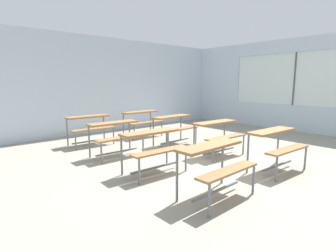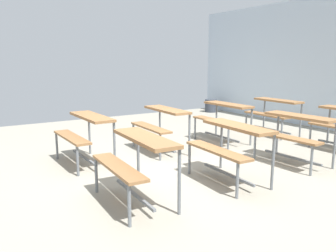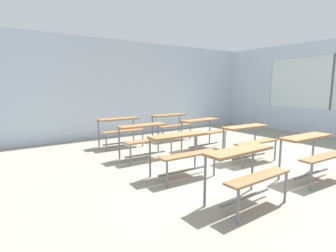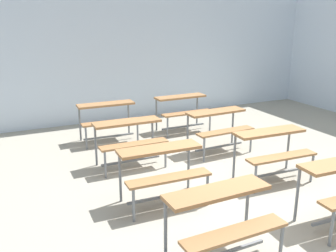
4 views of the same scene
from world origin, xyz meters
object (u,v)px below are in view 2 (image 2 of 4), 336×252
(desk_bench_r0c0, at_px, (85,128))
(trash_bin, at_px, (211,106))
(desk_bench_r2c0, at_px, (223,113))
(desk_bench_r3c0, at_px, (274,108))
(desk_bench_r1c1, at_px, (231,139))
(desk_bench_r1c0, at_px, (161,119))
(desk_bench_r0c1, at_px, (136,153))
(desk_bench_r2c1, at_px, (295,127))

(desk_bench_r0c0, height_order, trash_bin, desk_bench_r0c0)
(desk_bench_r2c0, xyz_separation_m, desk_bench_r3c0, (0.04, 1.38, 0.00))
(desk_bench_r0c0, relative_size, desk_bench_r1c1, 0.98)
(desk_bench_r0c0, distance_m, desk_bench_r1c1, 2.20)
(desk_bench_r1c0, bearing_deg, desk_bench_r2c0, 90.26)
(desk_bench_r0c1, bearing_deg, desk_bench_r1c0, 144.62)
(desk_bench_r1c0, height_order, desk_bench_r2c0, same)
(desk_bench_r1c1, relative_size, trash_bin, 2.93)
(desk_bench_r1c1, xyz_separation_m, desk_bench_r2c1, (-0.07, 1.36, 0.00))
(desk_bench_r2c1, height_order, desk_bench_r3c0, same)
(desk_bench_r0c0, bearing_deg, desk_bench_r1c0, 90.03)
(desk_bench_r0c0, xyz_separation_m, desk_bench_r1c1, (1.76, 1.33, 0.00))
(desk_bench_r2c1, bearing_deg, desk_bench_r0c1, -91.68)
(desk_bench_r2c1, bearing_deg, desk_bench_r2c0, 176.20)
(desk_bench_r3c0, xyz_separation_m, trash_bin, (-3.24, 0.95, -0.37))
(desk_bench_r1c1, distance_m, desk_bench_r3c0, 3.26)
(desk_bench_r0c1, distance_m, desk_bench_r2c1, 2.70)
(desk_bench_r2c1, distance_m, trash_bin, 5.43)
(desk_bench_r0c1, bearing_deg, trash_bin, 136.94)
(desk_bench_r2c0, relative_size, desk_bench_r2c1, 0.99)
(desk_bench_r0c1, xyz_separation_m, desk_bench_r2c0, (-1.70, 2.75, 0.00))
(desk_bench_r1c0, distance_m, desk_bench_r3c0, 2.75)
(desk_bench_r0c0, height_order, desk_bench_r1c1, same)
(desk_bench_r0c1, relative_size, trash_bin, 2.93)
(desk_bench_r0c0, height_order, desk_bench_r0c1, same)
(desk_bench_r1c0, relative_size, desk_bench_r3c0, 1.00)
(desk_bench_r2c1, bearing_deg, desk_bench_r1c0, -144.48)
(desk_bench_r0c1, height_order, desk_bench_r2c1, same)
(trash_bin, bearing_deg, desk_bench_r2c0, -36.04)
(desk_bench_r0c0, relative_size, desk_bench_r2c1, 0.99)
(desk_bench_r0c0, height_order, desk_bench_r1c0, same)
(desk_bench_r1c0, relative_size, desk_bench_r2c0, 1.01)
(desk_bench_r0c0, relative_size, desk_bench_r0c1, 0.98)
(desk_bench_r0c0, xyz_separation_m, desk_bench_r1c0, (-0.02, 1.36, 0.00))
(desk_bench_r0c1, xyz_separation_m, desk_bench_r1c0, (-1.74, 1.38, 0.00))
(desk_bench_r2c0, height_order, desk_bench_r2c1, same)
(desk_bench_r0c0, relative_size, desk_bench_r3c0, 0.99)
(desk_bench_r0c0, xyz_separation_m, desk_bench_r0c1, (1.71, -0.01, 0.00))
(desk_bench_r2c1, xyz_separation_m, desk_bench_r3c0, (-1.63, 1.42, 0.00))
(desk_bench_r0c1, distance_m, desk_bench_r2c0, 3.23)
(desk_bench_r0c1, height_order, desk_bench_r1c0, same)
(desk_bench_r1c1, xyz_separation_m, desk_bench_r3c0, (-1.70, 2.79, 0.00))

